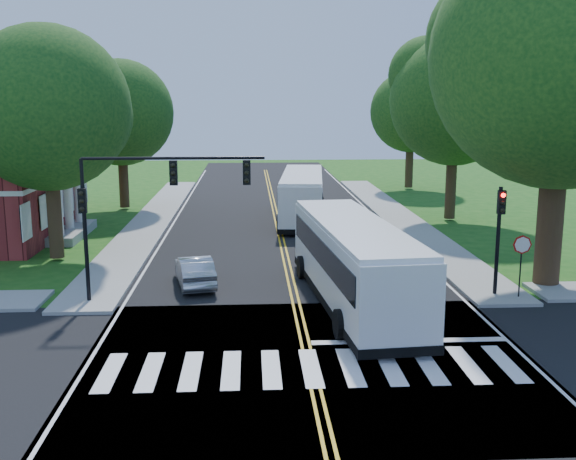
{
  "coord_description": "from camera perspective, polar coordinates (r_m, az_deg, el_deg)",
  "views": [
    {
      "loc": [
        -1.78,
        -19.56,
        7.99
      ],
      "look_at": [
        -0.15,
        9.01,
        2.4
      ],
      "focal_mm": 42.0,
      "sensor_mm": 36.0,
      "label": 1
    }
  ],
  "objects": [
    {
      "name": "bus_lead",
      "position": [
        26.55,
        5.57,
        -2.63
      ],
      "size": [
        3.84,
        12.78,
        3.26
      ],
      "rotation": [
        0.0,
        0.0,
        3.23
      ],
      "color": "silver",
      "rests_on": "road"
    },
    {
      "name": "stop_sign",
      "position": [
        28.35,
        19.18,
        -1.7
      ],
      "size": [
        0.76,
        0.08,
        2.53
      ],
      "color": "black",
      "rests_on": "ground"
    },
    {
      "name": "hatchback",
      "position": [
        29.43,
        -7.91,
        -3.45
      ],
      "size": [
        2.17,
        4.21,
        1.32
      ],
      "primitive_type": "imported",
      "rotation": [
        0.0,
        0.0,
        3.34
      ],
      "color": "#B5B7BC",
      "rests_on": "road"
    },
    {
      "name": "dark_sedan",
      "position": [
        35.28,
        8.63,
        -1.1
      ],
      "size": [
        2.97,
        4.65,
        1.25
      ],
      "primitive_type": "imported",
      "rotation": [
        0.0,
        0.0,
        2.84
      ],
      "color": "black",
      "rests_on": "road"
    },
    {
      "name": "signal_ne",
      "position": [
        28.29,
        17.45,
        0.31
      ],
      "size": [
        0.3,
        0.46,
        4.4
      ],
      "color": "black",
      "rests_on": "ground"
    },
    {
      "name": "crosswalk",
      "position": [
        20.74,
        1.95,
        -11.57
      ],
      "size": [
        12.6,
        3.0,
        0.01
      ],
      "primitive_type": "cube",
      "color": "silver",
      "rests_on": "road"
    },
    {
      "name": "sidewalk_ne",
      "position": [
        46.36,
        9.35,
        1.08
      ],
      "size": [
        2.6,
        40.0,
        0.15
      ],
      "primitive_type": "cube",
      "color": "gray",
      "rests_on": "ground"
    },
    {
      "name": "stop_bar",
      "position": [
        23.22,
        10.22,
        -9.22
      ],
      "size": [
        6.6,
        0.4,
        0.01
      ],
      "primitive_type": "cube",
      "color": "silver",
      "rests_on": "road"
    },
    {
      "name": "tree_east_mid",
      "position": [
        45.54,
        13.94,
        10.57
      ],
      "size": [
        8.4,
        8.4,
        11.93
      ],
      "color": "#2F1F13",
      "rests_on": "ground"
    },
    {
      "name": "signal_nw",
      "position": [
        26.55,
        -12.08,
        2.99
      ],
      "size": [
        7.15,
        0.46,
        5.66
      ],
      "color": "black",
      "rests_on": "ground"
    },
    {
      "name": "tree_west_far",
      "position": [
        50.42,
        -13.99,
        9.6
      ],
      "size": [
        7.6,
        7.6,
        10.67
      ],
      "color": "#2F1F13",
      "rests_on": "ground"
    },
    {
      "name": "ground",
      "position": [
        21.2,
        1.83,
        -11.09
      ],
      "size": [
        140.0,
        140.0,
        0.0
      ],
      "primitive_type": "plane",
      "color": "#164F13",
      "rests_on": "ground"
    },
    {
      "name": "tree_ne_big",
      "position": [
        30.42,
        22.22,
        13.34
      ],
      "size": [
        10.8,
        10.8,
        14.91
      ],
      "color": "#2F1F13",
      "rests_on": "ground"
    },
    {
      "name": "bus_follow",
      "position": [
        44.96,
        1.22,
        2.97
      ],
      "size": [
        3.84,
        12.32,
        3.14
      ],
      "rotation": [
        0.0,
        0.0,
        3.04
      ],
      "color": "silver",
      "rests_on": "road"
    },
    {
      "name": "edge_line_w",
      "position": [
        42.61,
        -9.97,
        0.1
      ],
      "size": [
        0.12,
        70.0,
        0.01
      ],
      "primitive_type": "cube",
      "color": "silver",
      "rests_on": "road"
    },
    {
      "name": "road",
      "position": [
        38.44,
        -0.53,
        -0.93
      ],
      "size": [
        14.0,
        96.0,
        0.01
      ],
      "primitive_type": "cube",
      "color": "black",
      "rests_on": "ground"
    },
    {
      "name": "cross_road",
      "position": [
        21.2,
        1.83,
        -11.08
      ],
      "size": [
        60.0,
        12.0,
        0.01
      ],
      "primitive_type": "cube",
      "color": "black",
      "rests_on": "ground"
    },
    {
      "name": "center_line",
      "position": [
        42.35,
        -0.79,
        0.2
      ],
      "size": [
        0.36,
        70.0,
        0.01
      ],
      "primitive_type": "cube",
      "color": "gold",
      "rests_on": "road"
    },
    {
      "name": "suv",
      "position": [
        32.34,
        9.39,
        -2.19
      ],
      "size": [
        2.23,
        4.72,
        1.3
      ],
      "primitive_type": "imported",
      "rotation": [
        0.0,
        0.0,
        3.16
      ],
      "color": "#A3A6AA",
      "rests_on": "road"
    },
    {
      "name": "sidewalk_nw",
      "position": [
        45.72,
        -11.41,
        0.87
      ],
      "size": [
        2.6,
        40.0,
        0.15
      ],
      "primitive_type": "cube",
      "color": "gray",
      "rests_on": "ground"
    },
    {
      "name": "tree_east_far",
      "position": [
        61.25,
        10.38,
        9.82
      ],
      "size": [
        7.2,
        7.2,
        10.34
      ],
      "color": "#2F1F13",
      "rests_on": "ground"
    },
    {
      "name": "tree_west_near",
      "position": [
        34.94,
        -19.7,
        9.66
      ],
      "size": [
        8.0,
        8.0,
        11.4
      ],
      "color": "#2F1F13",
      "rests_on": "ground"
    },
    {
      "name": "edge_line_e",
      "position": [
        43.18,
        8.26,
        0.29
      ],
      "size": [
        0.12,
        70.0,
        0.01
      ],
      "primitive_type": "cube",
      "color": "silver",
      "rests_on": "road"
    }
  ]
}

